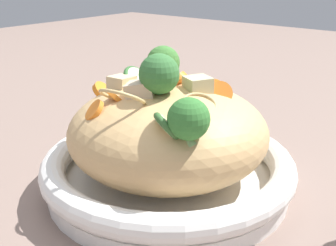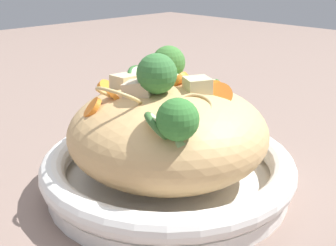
% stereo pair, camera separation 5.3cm
% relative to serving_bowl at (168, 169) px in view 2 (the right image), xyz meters
% --- Properties ---
extents(ground_plane, '(3.00, 3.00, 0.00)m').
position_rel_serving_bowl_xyz_m(ground_plane, '(0.00, 0.00, -0.03)').
color(ground_plane, '#806A5F').
extents(serving_bowl, '(0.32, 0.32, 0.05)m').
position_rel_serving_bowl_xyz_m(serving_bowl, '(0.00, 0.00, 0.00)').
color(serving_bowl, white).
rests_on(serving_bowl, ground_plane).
extents(noodle_heap, '(0.25, 0.25, 0.13)m').
position_rel_serving_bowl_xyz_m(noodle_heap, '(0.00, -0.00, 0.05)').
color(noodle_heap, tan).
rests_on(noodle_heap, serving_bowl).
extents(broccoli_florets, '(0.18, 0.17, 0.08)m').
position_rel_serving_bowl_xyz_m(broccoli_florets, '(0.01, -0.01, 0.12)').
color(broccoli_florets, '#9EBF79').
rests_on(broccoli_florets, serving_bowl).
extents(carrot_coins, '(0.18, 0.15, 0.05)m').
position_rel_serving_bowl_xyz_m(carrot_coins, '(-0.01, -0.01, 0.10)').
color(carrot_coins, orange).
rests_on(carrot_coins, serving_bowl).
extents(zucchini_slices, '(0.16, 0.22, 0.05)m').
position_rel_serving_bowl_xyz_m(zucchini_slices, '(-0.02, 0.02, 0.10)').
color(zucchini_slices, beige).
rests_on(zucchini_slices, serving_bowl).
extents(chicken_chunks, '(0.12, 0.09, 0.03)m').
position_rel_serving_bowl_xyz_m(chicken_chunks, '(-0.01, -0.01, 0.11)').
color(chicken_chunks, beige).
rests_on(chicken_chunks, serving_bowl).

